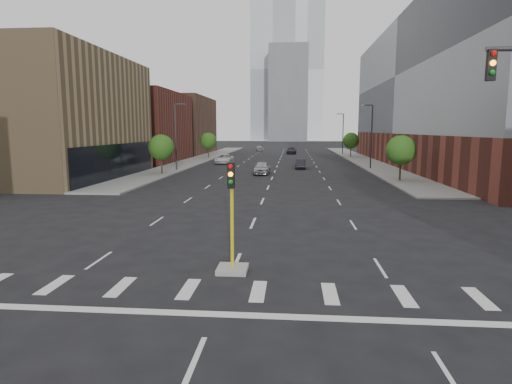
# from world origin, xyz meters

# --- Properties ---
(sidewalk_left_far) EXTENTS (5.00, 92.00, 0.15)m
(sidewalk_left_far) POSITION_xyz_m (-15.00, 74.00, 0.07)
(sidewalk_left_far) COLOR gray
(sidewalk_left_far) RESTS_ON ground
(sidewalk_right_far) EXTENTS (5.00, 92.00, 0.15)m
(sidewalk_right_far) POSITION_xyz_m (15.00, 74.00, 0.07)
(sidewalk_right_far) COLOR gray
(sidewalk_right_far) RESTS_ON ground
(building_left_mid) EXTENTS (20.00, 24.00, 14.00)m
(building_left_mid) POSITION_xyz_m (-27.50, 40.00, 7.00)
(building_left_mid) COLOR #927852
(building_left_mid) RESTS_ON ground
(building_left_far_a) EXTENTS (20.00, 22.00, 12.00)m
(building_left_far_a) POSITION_xyz_m (-27.50, 66.00, 6.00)
(building_left_far_a) COLOR brown
(building_left_far_a) RESTS_ON ground
(building_left_far_b) EXTENTS (20.00, 24.00, 13.00)m
(building_left_far_b) POSITION_xyz_m (-27.50, 92.00, 6.50)
(building_left_far_b) COLOR brown
(building_left_far_b) RESTS_ON ground
(building_right_main) EXTENTS (24.00, 70.00, 22.00)m
(building_right_main) POSITION_xyz_m (29.50, 60.00, 11.00)
(building_right_main) COLOR brown
(building_right_main) RESTS_ON ground
(tower_left) EXTENTS (22.00, 22.00, 70.00)m
(tower_left) POSITION_xyz_m (-8.00, 220.00, 35.00)
(tower_left) COLOR #B2B7BC
(tower_left) RESTS_ON ground
(tower_right) EXTENTS (20.00, 20.00, 80.00)m
(tower_right) POSITION_xyz_m (10.00, 260.00, 40.00)
(tower_right) COLOR #B2B7BC
(tower_right) RESTS_ON ground
(tower_mid) EXTENTS (18.00, 18.00, 44.00)m
(tower_mid) POSITION_xyz_m (0.00, 200.00, 22.00)
(tower_mid) COLOR slate
(tower_mid) RESTS_ON ground
(median_traffic_signal) EXTENTS (1.20, 1.20, 4.40)m
(median_traffic_signal) POSITION_xyz_m (0.00, 8.97, 0.97)
(median_traffic_signal) COLOR #999993
(median_traffic_signal) RESTS_ON ground
(streetlight_right_a) EXTENTS (1.60, 0.22, 9.07)m
(streetlight_right_a) POSITION_xyz_m (13.41, 55.00, 5.01)
(streetlight_right_a) COLOR #2D2D30
(streetlight_right_a) RESTS_ON ground
(streetlight_right_b) EXTENTS (1.60, 0.22, 9.07)m
(streetlight_right_b) POSITION_xyz_m (13.41, 90.00, 5.01)
(streetlight_right_b) COLOR #2D2D30
(streetlight_right_b) RESTS_ON ground
(streetlight_left) EXTENTS (1.60, 0.22, 9.07)m
(streetlight_left) POSITION_xyz_m (-13.41, 50.00, 5.01)
(streetlight_left) COLOR #2D2D30
(streetlight_left) RESTS_ON ground
(tree_left_near) EXTENTS (3.20, 3.20, 4.85)m
(tree_left_near) POSITION_xyz_m (-14.00, 45.00, 3.39)
(tree_left_near) COLOR #382619
(tree_left_near) RESTS_ON ground
(tree_left_far) EXTENTS (3.20, 3.20, 4.85)m
(tree_left_far) POSITION_xyz_m (-14.00, 75.00, 3.39)
(tree_left_far) COLOR #382619
(tree_left_far) RESTS_ON ground
(tree_right_near) EXTENTS (3.20, 3.20, 4.85)m
(tree_right_near) POSITION_xyz_m (14.00, 40.00, 3.39)
(tree_right_near) COLOR #382619
(tree_right_near) RESTS_ON ground
(tree_right_far) EXTENTS (3.20, 3.20, 4.85)m
(tree_right_far) POSITION_xyz_m (14.00, 80.00, 3.39)
(tree_right_far) COLOR #382619
(tree_right_far) RESTS_ON ground
(car_near_left) EXTENTS (2.05, 4.81, 1.62)m
(car_near_left) POSITION_xyz_m (-1.50, 46.38, 0.81)
(car_near_left) COLOR #9F9FA3
(car_near_left) RESTS_ON ground
(car_mid_right) EXTENTS (1.58, 4.22, 1.38)m
(car_mid_right) POSITION_xyz_m (3.54, 54.51, 0.69)
(car_mid_right) COLOR black
(car_mid_right) RESTS_ON ground
(car_far_left) EXTENTS (2.73, 5.56, 1.52)m
(car_far_left) POSITION_xyz_m (-8.90, 62.70, 0.76)
(car_far_left) COLOR silver
(car_far_left) RESTS_ON ground
(car_deep_right) EXTENTS (2.39, 5.40, 1.54)m
(car_deep_right) POSITION_xyz_m (2.12, 91.57, 0.77)
(car_deep_right) COLOR black
(car_deep_right) RESTS_ON ground
(car_distant) EXTENTS (2.18, 4.32, 1.41)m
(car_distant) POSITION_xyz_m (-6.36, 104.96, 0.71)
(car_distant) COLOR #A0A1A4
(car_distant) RESTS_ON ground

